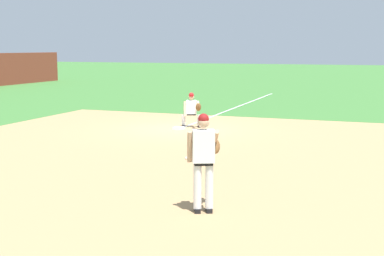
# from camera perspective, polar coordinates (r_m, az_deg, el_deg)

# --- Properties ---
(ground_plane) EXTENTS (160.00, 160.00, 0.00)m
(ground_plane) POSITION_cam_1_polar(r_m,az_deg,el_deg) (20.04, -1.41, -0.15)
(ground_plane) COLOR #3D7533
(infield_dirt_patch) EXTENTS (18.00, 18.00, 0.01)m
(infield_dirt_patch) POSITION_cam_1_polar(r_m,az_deg,el_deg) (15.01, -0.54, -3.10)
(infield_dirt_patch) COLOR tan
(infield_dirt_patch) RESTS_ON ground
(foul_line_stripe) EXTENTS (16.67, 0.10, 0.00)m
(foul_line_stripe) POSITION_cam_1_polar(r_m,az_deg,el_deg) (27.88, 4.97, 2.31)
(foul_line_stripe) COLOR white
(foul_line_stripe) RESTS_ON ground
(first_base_bag) EXTENTS (0.38, 0.38, 0.09)m
(first_base_bag) POSITION_cam_1_polar(r_m,az_deg,el_deg) (20.03, -1.41, -0.02)
(first_base_bag) COLOR white
(first_base_bag) RESTS_ON ground
(baseball) EXTENTS (0.07, 0.07, 0.07)m
(baseball) POSITION_cam_1_polar(r_m,az_deg,el_deg) (14.68, -0.60, -3.24)
(baseball) COLOR white
(baseball) RESTS_ON ground
(pitcher) EXTENTS (0.82, 0.59, 1.86)m
(pitcher) POSITION_cam_1_polar(r_m,az_deg,el_deg) (9.84, 1.30, -3.06)
(pitcher) COLOR black
(pitcher) RESTS_ON ground
(first_baseman) EXTENTS (0.85, 0.96, 1.34)m
(first_baseman) POSITION_cam_1_polar(r_m,az_deg,el_deg) (20.42, -0.01, 2.09)
(first_baseman) COLOR black
(first_baseman) RESTS_ON ground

